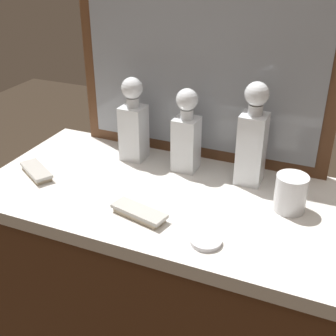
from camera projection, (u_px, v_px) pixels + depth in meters
name	position (u px, v px, depth m)	size (l,w,h in m)	color
dresser	(168.00, 297.00, 1.50)	(1.12, 0.56, 0.83)	brown
dresser_mirror	(202.00, 52.00, 1.35)	(0.85, 0.03, 0.70)	brown
crystal_decanter_front	(134.00, 127.00, 1.45)	(0.08, 0.08, 0.28)	white
crystal_decanter_center	(186.00, 138.00, 1.38)	(0.08, 0.08, 0.27)	white
crystal_decanter_far_right	(252.00, 144.00, 1.30)	(0.08, 0.08, 0.31)	white
crystal_tumbler_right	(290.00, 194.00, 1.20)	(0.09, 0.09, 0.10)	white
silver_brush_center	(139.00, 213.00, 1.18)	(0.17, 0.09, 0.02)	#B7A88C
silver_brush_left	(36.00, 172.00, 1.39)	(0.15, 0.12, 0.02)	#B7A88C
porcelain_dish	(206.00, 241.00, 1.09)	(0.08, 0.08, 0.01)	silver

